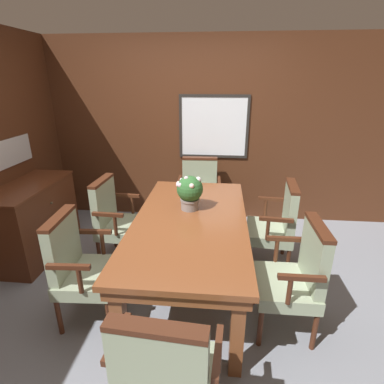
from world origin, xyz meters
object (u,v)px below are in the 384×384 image
Objects in this scene: chair_left_far at (115,218)px; chair_right_far at (277,223)px; dining_table at (190,228)px; chair_head_near at (165,374)px; chair_left_near at (80,264)px; sideboard_cabinet at (34,220)px; potted_plant at (190,191)px; chair_head_far at (199,191)px; chair_right_near at (296,274)px.

chair_left_far and chair_right_far have the same top height.
dining_table is 1.35m from chair_head_near.
sideboard_cabinet is (-0.96, 0.89, -0.08)m from chair_left_near.
dining_table is at bearing -82.68° from potted_plant.
chair_right_far is (0.88, -0.88, 0.00)m from chair_head_far.
chair_right_near is 0.83× the size of sideboard_cabinet.
chair_left_near and chair_right_far have the same top height.
potted_plant is (-0.01, -1.14, 0.42)m from chair_head_far.
chair_left_far is 0.83× the size of sideboard_cabinet.
dining_table is 2.13× the size of chair_head_far.
chair_left_far is 1.00× the size of chair_left_near.
dining_table is 1.36m from chair_head_far.
chair_left_far is at bearing 165.63° from potted_plant.
chair_head_far is (-0.02, 2.69, 0.00)m from chair_head_near.
chair_left_far is at bearing -116.32° from chair_right_near.
chair_head_near is at bearing -151.19° from chair_left_far.
chair_left_far is (-0.87, 0.43, -0.14)m from dining_table.
chair_left_near is 1.31m from sideboard_cabinet.
chair_head_far is at bearing -40.15° from chair_left_far.
sideboard_cabinet is (-1.83, 0.43, -0.22)m from dining_table.
chair_left_near is at bearing -42.60° from sideboard_cabinet.
chair_left_far is at bearing -3.08° from chair_left_near.
chair_left_far is 0.96m from potted_plant.
dining_table is 0.35m from potted_plant.
chair_right_near is at bearing -65.33° from chair_head_far.
chair_right_far is at bearing 0.70° from sideboard_cabinet.
chair_left_near is at bearing -177.15° from chair_left_far.
chair_head_near is 2.69m from chair_head_far.
chair_right_far is 2.69m from sideboard_cabinet.
potted_plant is 0.30× the size of sideboard_cabinet.
chair_left_far is 1.00× the size of chair_head_near.
chair_head_far is 2.03m from sideboard_cabinet.
chair_left_far is at bearing -0.34° from sideboard_cabinet.
sideboard_cabinet is at bearing -84.05° from chair_right_far.
chair_head_near is at bearing -20.20° from chair_right_far.
chair_right_near is 1.00× the size of chair_head_far.
potted_plant is (-0.89, 0.63, 0.42)m from chair_right_near.
dining_table is at bearing -116.08° from chair_right_near.
chair_left_far is 0.88m from chair_left_near.
chair_left_near is (-0.86, -0.45, -0.14)m from dining_table.
chair_left_far is 1.00× the size of chair_right_near.
dining_table is 0.98m from chair_left_near.
sideboard_cabinet is at bearing -40.00° from chair_head_near.
chair_head_near is 1.26m from chair_right_near.
chair_right_far reaches higher than sideboard_cabinet.
chair_left_far and chair_head_far have the same top height.
chair_head_far is at bearing -28.52° from chair_left_near.
chair_left_near is at bearing -89.16° from chair_right_near.
chair_right_far is 2.75× the size of potted_plant.
chair_left_near is at bearing -117.01° from chair_head_far.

